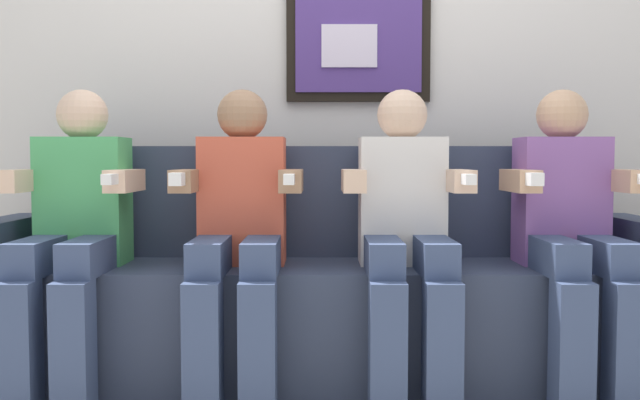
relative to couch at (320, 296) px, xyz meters
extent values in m
cube|color=silver|center=(0.00, 0.44, 0.99)|extent=(4.97, 0.05, 2.60)
cube|color=black|center=(0.16, 0.40, 1.04)|extent=(0.63, 0.03, 0.50)
cube|color=#4C337F|center=(0.16, 0.38, 1.04)|extent=(0.55, 0.02, 0.42)
cube|color=silver|center=(0.12, 0.37, 1.03)|extent=(0.24, 0.02, 0.18)
cube|color=#333D56|center=(0.00, -0.04, -0.09)|extent=(2.29, 0.58, 0.45)
cube|color=#333D56|center=(0.00, 0.18, 0.36)|extent=(2.29, 0.14, 0.45)
cube|color=#333D56|center=(-1.21, -0.04, 0.00)|extent=(0.14, 0.58, 0.62)
cube|color=#333D56|center=(1.21, -0.04, 0.00)|extent=(0.14, 0.58, 0.62)
cube|color=#4CB266|center=(-0.91, -0.05, 0.38)|extent=(0.32, 0.20, 0.48)
sphere|color=beige|center=(-0.91, -0.05, 0.70)|extent=(0.19, 0.19, 0.19)
cube|color=#38476B|center=(-1.00, -0.25, 0.20)|extent=(0.12, 0.40, 0.12)
cube|color=#38476B|center=(-0.82, -0.25, 0.20)|extent=(0.12, 0.40, 0.12)
cube|color=#38476B|center=(-1.00, -0.45, -0.09)|extent=(0.12, 0.12, 0.45)
cube|color=#38476B|center=(-0.82, -0.45, -0.09)|extent=(0.12, 0.12, 0.45)
cube|color=beige|center=(-1.10, -0.17, 0.46)|extent=(0.08, 0.28, 0.08)
cube|color=beige|center=(-0.72, -0.17, 0.46)|extent=(0.08, 0.28, 0.08)
cube|color=white|center=(-0.72, -0.33, 0.47)|extent=(0.04, 0.13, 0.04)
cube|color=#D8593F|center=(-0.30, -0.05, 0.38)|extent=(0.32, 0.20, 0.48)
sphere|color=#9E7556|center=(-0.30, -0.05, 0.70)|extent=(0.19, 0.19, 0.19)
cube|color=#38476B|center=(-0.39, -0.25, 0.20)|extent=(0.12, 0.40, 0.12)
cube|color=#38476B|center=(-0.21, -0.25, 0.20)|extent=(0.12, 0.40, 0.12)
cube|color=#38476B|center=(-0.39, -0.45, -0.09)|extent=(0.12, 0.12, 0.45)
cube|color=#38476B|center=(-0.21, -0.45, -0.09)|extent=(0.12, 0.12, 0.45)
cube|color=#9E7556|center=(-0.49, -0.17, 0.46)|extent=(0.08, 0.28, 0.08)
cube|color=#9E7556|center=(-0.11, -0.17, 0.46)|extent=(0.08, 0.28, 0.08)
cube|color=white|center=(-0.11, -0.33, 0.47)|extent=(0.04, 0.13, 0.04)
cube|color=white|center=(-0.49, -0.33, 0.47)|extent=(0.04, 0.10, 0.04)
cube|color=white|center=(0.30, -0.05, 0.38)|extent=(0.32, 0.20, 0.48)
sphere|color=beige|center=(0.30, -0.05, 0.70)|extent=(0.19, 0.19, 0.19)
cube|color=#38476B|center=(0.21, -0.25, 0.20)|extent=(0.12, 0.40, 0.12)
cube|color=#38476B|center=(0.39, -0.25, 0.20)|extent=(0.12, 0.40, 0.12)
cube|color=#38476B|center=(0.21, -0.45, -0.09)|extent=(0.12, 0.12, 0.45)
cube|color=#38476B|center=(0.39, -0.45, -0.09)|extent=(0.12, 0.12, 0.45)
cube|color=beige|center=(0.11, -0.17, 0.46)|extent=(0.08, 0.28, 0.08)
cube|color=beige|center=(0.49, -0.17, 0.46)|extent=(0.08, 0.28, 0.08)
cube|color=white|center=(0.49, -0.33, 0.47)|extent=(0.04, 0.13, 0.04)
cube|color=#8C59A5|center=(0.91, -0.05, 0.38)|extent=(0.32, 0.20, 0.48)
sphere|color=tan|center=(0.91, -0.05, 0.70)|extent=(0.19, 0.19, 0.19)
cube|color=#38476B|center=(0.82, -0.25, 0.20)|extent=(0.12, 0.40, 0.12)
cube|color=#38476B|center=(1.00, -0.25, 0.20)|extent=(0.12, 0.40, 0.12)
cube|color=#38476B|center=(0.82, -0.45, -0.09)|extent=(0.12, 0.12, 0.45)
cube|color=#38476B|center=(1.00, -0.45, -0.09)|extent=(0.12, 0.12, 0.45)
cube|color=tan|center=(0.72, -0.17, 0.46)|extent=(0.08, 0.28, 0.08)
cube|color=tan|center=(1.10, -0.17, 0.46)|extent=(0.08, 0.28, 0.08)
cube|color=white|center=(0.72, -0.33, 0.47)|extent=(0.04, 0.10, 0.04)
camera|label=1|loc=(-0.01, -2.70, 0.54)|focal=39.29mm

